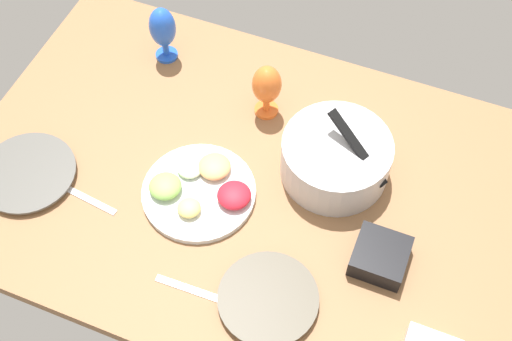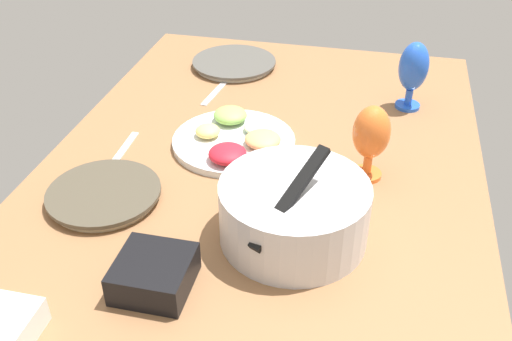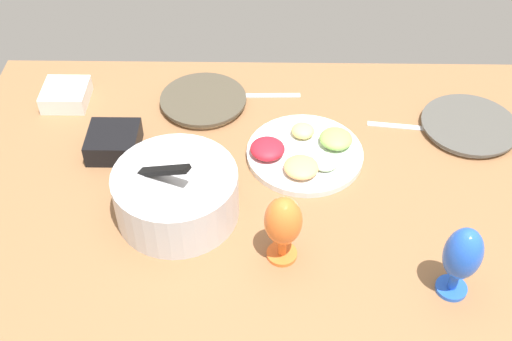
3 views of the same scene
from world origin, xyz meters
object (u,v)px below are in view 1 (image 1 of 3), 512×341
object	(u,v)px
hurricane_glass_blue	(163,29)
mixing_bowl	(336,157)
square_bowl_black	(380,256)
dinner_plate_right	(268,299)
fruit_platter	(200,189)
dinner_plate_left	(28,174)
hurricane_glass_orange	(267,86)

from	to	relation	value
hurricane_glass_blue	mixing_bowl	bearing A→B (deg)	-19.53
square_bowl_black	hurricane_glass_blue	bearing A→B (deg)	151.47
dinner_plate_right	square_bowl_black	xyz separation A→B (cm)	(22.19, 20.35, 2.13)
dinner_plate_right	fruit_platter	world-z (taller)	fruit_platter
fruit_platter	mixing_bowl	bearing A→B (deg)	32.64
dinner_plate_left	hurricane_glass_orange	xyz separation A→B (cm)	(52.52, 45.42, 9.94)
dinner_plate_left	fruit_platter	world-z (taller)	fruit_platter
mixing_bowl	fruit_platter	world-z (taller)	mixing_bowl
dinner_plate_left	mixing_bowl	bearing A→B (deg)	22.72
dinner_plate_right	hurricane_glass_blue	world-z (taller)	hurricane_glass_blue
dinner_plate_left	dinner_plate_right	size ratio (longest dim) A/B	1.07
dinner_plate_left	hurricane_glass_blue	world-z (taller)	hurricane_glass_blue
dinner_plate_right	hurricane_glass_blue	bearing A→B (deg)	132.37
fruit_platter	hurricane_glass_blue	size ratio (longest dim) A/B	1.61
hurricane_glass_orange	hurricane_glass_blue	bearing A→B (deg)	166.36
fruit_platter	hurricane_glass_orange	distance (cm)	34.87
dinner_plate_left	hurricane_glass_blue	size ratio (longest dim) A/B	1.39
dinner_plate_right	mixing_bowl	size ratio (longest dim) A/B	0.83
hurricane_glass_blue	fruit_platter	bearing A→B (deg)	-54.11
hurricane_glass_orange	hurricane_glass_blue	world-z (taller)	hurricane_glass_blue
dinner_plate_left	hurricane_glass_orange	bearing A→B (deg)	40.86
dinner_plate_left	fruit_platter	size ratio (longest dim) A/B	0.86
fruit_platter	dinner_plate_right	bearing A→B (deg)	-38.30
mixing_bowl	hurricane_glass_orange	bearing A→B (deg)	152.57
dinner_plate_left	hurricane_glass_orange	size ratio (longest dim) A/B	1.47
fruit_platter	hurricane_glass_orange	world-z (taller)	hurricane_glass_orange
fruit_platter	hurricane_glass_orange	bearing A→B (deg)	79.12
hurricane_glass_blue	square_bowl_black	distance (cm)	92.37
dinner_plate_left	dinner_plate_right	xyz separation A→B (cm)	(74.45, -9.97, 0.16)
fruit_platter	square_bowl_black	distance (cm)	50.54
fruit_platter	hurricane_glass_blue	world-z (taller)	hurricane_glass_blue
mixing_bowl	hurricane_glass_orange	xyz separation A→B (cm)	(-24.99, 12.97, 4.23)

